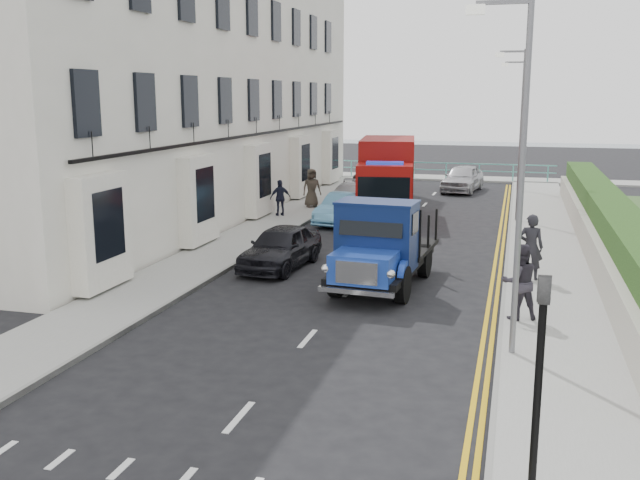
{
  "coord_description": "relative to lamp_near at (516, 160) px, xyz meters",
  "views": [
    {
      "loc": [
        4.2,
        -16.17,
        5.23
      ],
      "look_at": [
        -0.78,
        1.84,
        1.4
      ],
      "focal_mm": 40.0,
      "sensor_mm": 36.0,
      "label": 1
    }
  ],
  "objects": [
    {
      "name": "pavement_west",
      "position": [
        -9.38,
        11.0,
        -3.94
      ],
      "size": [
        2.4,
        38.0,
        0.12
      ],
      "primitive_type": "cube",
      "color": "gray",
      "rests_on": "ground"
    },
    {
      "name": "pavement_east",
      "position": [
        1.12,
        11.0,
        -3.94
      ],
      "size": [
        2.6,
        38.0,
        0.12
      ],
      "primitive_type": "cube",
      "color": "gray",
      "rests_on": "ground"
    },
    {
      "name": "parked_car_front",
      "position": [
        -6.81,
        6.0,
        -3.34
      ],
      "size": [
        1.89,
        3.97,
        1.31
      ],
      "primitive_type": "imported",
      "rotation": [
        0.0,
        0.0,
        -0.09
      ],
      "color": "black",
      "rests_on": "ground"
    },
    {
      "name": "promenade",
      "position": [
        -4.18,
        31.0,
        -3.94
      ],
      "size": [
        30.0,
        2.5,
        0.12
      ],
      "primitive_type": "cube",
      "color": "gray",
      "rests_on": "ground"
    },
    {
      "name": "red_lorry",
      "position": [
        -5.26,
        15.57,
        -2.19
      ],
      "size": [
        3.08,
        6.7,
        3.39
      ],
      "rotation": [
        0.0,
        0.0,
        0.14
      ],
      "color": "black",
      "rests_on": "ground"
    },
    {
      "name": "pedestrian_west_near",
      "position": [
        -9.67,
        14.48,
        -3.11
      ],
      "size": [
        0.96,
        0.81,
        1.54
      ],
      "primitive_type": "imported",
      "rotation": [
        0.0,
        0.0,
        3.73
      ],
      "color": "black",
      "rests_on": "pavement_west"
    },
    {
      "name": "ground",
      "position": [
        -4.18,
        2.0,
        -4.0
      ],
      "size": [
        120.0,
        120.0,
        0.0
      ],
      "primitive_type": "plane",
      "color": "black",
      "rests_on": "ground"
    },
    {
      "name": "pedestrian_east_far",
      "position": [
        0.22,
        2.31,
        -2.99
      ],
      "size": [
        1.04,
        0.94,
        1.77
      ],
      "primitive_type": "imported",
      "rotation": [
        0.0,
        0.0,
        3.51
      ],
      "color": "#302C36",
      "rests_on": "pavement_east"
    },
    {
      "name": "garden_east",
      "position": [
        3.03,
        11.0,
        -3.1
      ],
      "size": [
        1.45,
        28.0,
        1.75
      ],
      "color": "#B2AD9E",
      "rests_on": "ground"
    },
    {
      "name": "seafront_railing",
      "position": [
        -4.18,
        30.2,
        -3.42
      ],
      "size": [
        13.0,
        0.08,
        1.11
      ],
      "color": "#59B2A5",
      "rests_on": "ground"
    },
    {
      "name": "seafront_car_right",
      "position": [
        -2.8,
        25.3,
        -3.26
      ],
      "size": [
        2.34,
        4.51,
        1.46
      ],
      "primitive_type": "imported",
      "rotation": [
        0.0,
        0.0,
        -0.15
      ],
      "color": "#B6B5BB",
      "rests_on": "ground"
    },
    {
      "name": "lamp_far",
      "position": [
        0.0,
        26.0,
        0.0
      ],
      "size": [
        1.23,
        0.18,
        7.0
      ],
      "color": "slate",
      "rests_on": "ground"
    },
    {
      "name": "bedford_lorry",
      "position": [
        -3.44,
        4.18,
        -2.87
      ],
      "size": [
        2.39,
        5.3,
        2.45
      ],
      "rotation": [
        0.0,
        0.0,
        -0.07
      ],
      "color": "black",
      "rests_on": "ground"
    },
    {
      "name": "seafront_car_left",
      "position": [
        -7.12,
        24.33,
        -3.23
      ],
      "size": [
        2.85,
        5.64,
        1.53
      ],
      "primitive_type": "imported",
      "rotation": [
        0.0,
        0.0,
        3.2
      ],
      "color": "black",
      "rests_on": "ground"
    },
    {
      "name": "sea_plane",
      "position": [
        -4.18,
        62.0,
        -4.0
      ],
      "size": [
        120.0,
        120.0,
        0.0
      ],
      "primitive_type": "plane",
      "color": "#4F626C",
      "rests_on": "ground"
    },
    {
      "name": "traffic_signal",
      "position": [
        0.42,
        -5.5,
        -1.92
      ],
      "size": [
        0.16,
        0.2,
        3.1
      ],
      "color": "black",
      "rests_on": "ground"
    },
    {
      "name": "parked_car_rear",
      "position": [
        -6.78,
        15.66,
        -3.27
      ],
      "size": [
        2.19,
        5.05,
        1.45
      ],
      "primitive_type": "imported",
      "rotation": [
        0.0,
        0.0,
        0.03
      ],
      "color": "#9F9FA3",
      "rests_on": "ground"
    },
    {
      "name": "parked_car_mid",
      "position": [
        -6.78,
        14.0,
        -3.37
      ],
      "size": [
        1.77,
        3.92,
        1.25
      ],
      "primitive_type": "imported",
      "rotation": [
        0.0,
        0.0,
        -0.12
      ],
      "color": "#66ACDA",
      "rests_on": "ground"
    },
    {
      "name": "lamp_mid",
      "position": [
        0.0,
        16.0,
        0.0
      ],
      "size": [
        1.23,
        0.18,
        7.0
      ],
      "color": "slate",
      "rests_on": "ground"
    },
    {
      "name": "pedestrian_east_near",
      "position": [
        0.52,
        6.14,
        -2.95
      ],
      "size": [
        0.71,
        0.5,
        1.86
      ],
      "primitive_type": "imported",
      "rotation": [
        0.0,
        0.0,
        3.05
      ],
      "color": "black",
      "rests_on": "pavement_east"
    },
    {
      "name": "lamp_near",
      "position": [
        0.0,
        0.0,
        0.0
      ],
      "size": [
        1.23,
        0.18,
        7.0
      ],
      "color": "slate",
      "rests_on": "ground"
    },
    {
      "name": "terrace_west",
      "position": [
        -13.65,
        15.0,
        3.17
      ],
      "size": [
        6.31,
        30.2,
        14.25
      ],
      "color": "white",
      "rests_on": "ground"
    },
    {
      "name": "pedestrian_west_far",
      "position": [
        -9.03,
        17.11,
        -2.99
      ],
      "size": [
        1.03,
        0.94,
        1.77
      ],
      "primitive_type": "imported",
      "rotation": [
        0.0,
        0.0,
        0.57
      ],
      "color": "#373027",
      "rests_on": "pavement_west"
    }
  ]
}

